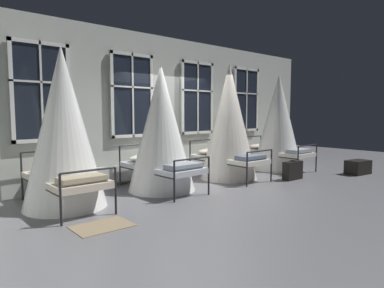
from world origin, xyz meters
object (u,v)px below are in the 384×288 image
object	(u,v)px
cot_third	(229,123)
cot_fourth	(278,123)
cot_first	(63,130)
cot_second	(161,130)
suitcase_dark	(293,170)
travel_trunk	(358,167)

from	to	relation	value
cot_third	cot_fourth	distance (m)	2.02
cot_third	cot_first	bearing A→B (deg)	89.54
cot_second	suitcase_dark	xyz separation A→B (m)	(3.03, -1.16, -1.03)
cot_third	travel_trunk	xyz separation A→B (m)	(2.96, -1.84, -1.17)
cot_fourth	cot_third	bearing A→B (deg)	91.31
cot_first	cot_second	size ratio (longest dim) A/B	1.05
cot_first	cot_third	size ratio (longest dim) A/B	0.97
cot_fourth	cot_first	bearing A→B (deg)	90.77
cot_second	cot_third	bearing A→B (deg)	-91.59
cot_fourth	travel_trunk	xyz separation A→B (m)	(0.94, -1.84, -1.12)
cot_first	cot_third	world-z (taller)	cot_third
cot_second	cot_first	bearing A→B (deg)	88.12
cot_second	cot_fourth	xyz separation A→B (m)	(4.01, -0.03, 0.04)
cot_fourth	travel_trunk	distance (m)	2.35
cot_first	suitcase_dark	xyz separation A→B (m)	(5.02, -1.19, -1.10)
cot_second	suitcase_dark	world-z (taller)	cot_second
cot_first	cot_second	distance (m)	1.99
cot_fourth	travel_trunk	bearing A→B (deg)	-151.59
cot_first	suitcase_dark	distance (m)	5.27
cot_fourth	suitcase_dark	size ratio (longest dim) A/B	4.72
cot_first	travel_trunk	xyz separation A→B (m)	(6.94, -1.90, -1.14)
travel_trunk	cot_fourth	bearing A→B (deg)	117.07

